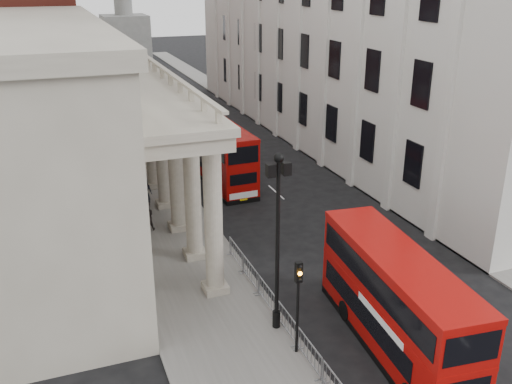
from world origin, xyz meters
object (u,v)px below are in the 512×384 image
(bus_far, at_px, (219,151))
(pedestrian_b, at_px, (147,217))
(traffic_light, at_px, (298,291))
(pedestrian_a, at_px, (144,220))
(lamp_post_mid, at_px, (186,137))
(bus_near, at_px, (396,300))
(pedestrian_c, at_px, (145,190))
(lamp_post_north, at_px, (144,93))
(lamp_post_south, at_px, (278,232))

(bus_far, relative_size, pedestrian_b, 5.86)
(traffic_light, xyz_separation_m, pedestrian_a, (-3.92, 14.33, -2.21))
(pedestrian_b, bearing_deg, pedestrian_a, 35.83)
(lamp_post_mid, xyz_separation_m, pedestrian_b, (-3.57, -3.52, -3.88))
(bus_near, bearing_deg, traffic_light, 172.61)
(lamp_post_mid, height_order, pedestrian_c, lamp_post_mid)
(lamp_post_north, height_order, pedestrian_c, lamp_post_north)
(bus_far, bearing_deg, bus_near, -89.98)
(lamp_post_mid, height_order, lamp_post_north, same)
(bus_far, bearing_deg, pedestrian_c, -157.74)
(lamp_post_north, xyz_separation_m, pedestrian_c, (-2.84, -14.84, -3.91))
(lamp_post_south, bearing_deg, pedestrian_a, 107.26)
(pedestrian_a, bearing_deg, bus_far, 49.04)
(lamp_post_mid, xyz_separation_m, lamp_post_north, (0.00, 16.00, 0.00))
(lamp_post_south, height_order, bus_far, lamp_post_south)
(traffic_light, bearing_deg, pedestrian_b, 104.19)
(lamp_post_north, bearing_deg, pedestrian_c, -100.83)
(lamp_post_north, height_order, pedestrian_b, lamp_post_north)
(bus_far, bearing_deg, traffic_light, -100.57)
(lamp_post_north, relative_size, bus_near, 0.80)
(lamp_post_south, bearing_deg, bus_near, -34.87)
(bus_near, xyz_separation_m, pedestrian_a, (-8.04, 15.25, -1.42))
(traffic_light, relative_size, pedestrian_b, 2.36)
(lamp_post_south, xyz_separation_m, pedestrian_a, (-3.82, 12.31, -4.01))
(pedestrian_a, distance_m, pedestrian_b, 0.34)
(lamp_post_mid, bearing_deg, bus_far, 49.41)
(lamp_post_north, relative_size, traffic_light, 1.93)
(pedestrian_b, bearing_deg, bus_near, 119.19)
(bus_far, bearing_deg, pedestrian_a, -135.32)
(lamp_post_north, xyz_separation_m, bus_far, (3.41, -12.02, -2.53))
(lamp_post_south, relative_size, bus_near, 0.80)
(lamp_post_mid, distance_m, traffic_light, 18.11)
(bus_near, xyz_separation_m, pedestrian_c, (-7.06, 20.11, -1.32))
(bus_near, distance_m, pedestrian_c, 21.35)
(lamp_post_north, height_order, pedestrian_a, lamp_post_north)
(bus_near, distance_m, pedestrian_b, 17.32)
(traffic_light, bearing_deg, bus_near, -12.63)
(lamp_post_south, height_order, lamp_post_north, same)
(lamp_post_south, bearing_deg, bus_far, 80.31)
(lamp_post_south, distance_m, traffic_light, 2.71)
(pedestrian_a, bearing_deg, pedestrian_c, 80.88)
(lamp_post_mid, distance_m, bus_far, 5.82)
(bus_far, height_order, pedestrian_c, bus_far)
(lamp_post_mid, bearing_deg, bus_near, -77.44)
(lamp_post_mid, height_order, bus_far, lamp_post_mid)
(traffic_light, bearing_deg, lamp_post_south, 92.84)
(bus_far, relative_size, pedestrian_a, 6.86)
(pedestrian_a, height_order, pedestrian_b, pedestrian_b)
(lamp_post_north, bearing_deg, lamp_post_south, -90.00)
(pedestrian_a, distance_m, pedestrian_c, 4.96)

